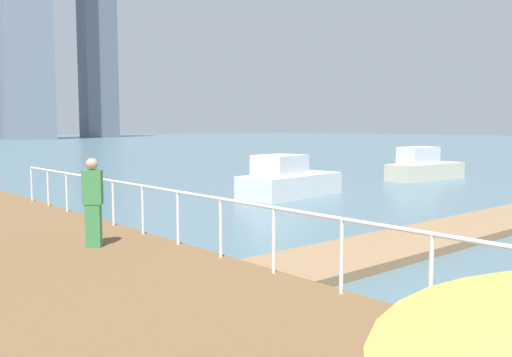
% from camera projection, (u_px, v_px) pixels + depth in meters
% --- Properties ---
extents(ground_plane, '(300.00, 300.00, 0.00)m').
position_uv_depth(ground_plane, '(108.00, 201.00, 20.19)').
color(ground_plane, slate).
extents(floating_dock, '(14.29, 2.00, 0.18)m').
position_uv_depth(floating_dock, '(452.00, 232.00, 13.76)').
color(floating_dock, '#93704C').
rests_on(floating_dock, ground_plane).
extents(boardwalk_railing, '(0.06, 22.36, 1.08)m').
position_uv_depth(boardwalk_railing, '(274.00, 222.00, 8.66)').
color(boardwalk_railing, white).
rests_on(boardwalk_railing, boardwalk).
extents(moored_boat_0, '(4.66, 2.41, 1.64)m').
position_uv_depth(moored_boat_0, '(288.00, 181.00, 21.41)').
color(moored_boat_0, white).
rests_on(moored_boat_0, ground_plane).
extents(moored_boat_1, '(4.76, 1.86, 1.69)m').
position_uv_depth(moored_boat_1, '(424.00, 167.00, 28.07)').
color(moored_boat_1, beige).
rests_on(moored_boat_1, ground_plane).
extents(pedestrian_0, '(0.42, 0.39, 1.73)m').
position_uv_depth(pedestrian_0, '(93.00, 201.00, 10.54)').
color(pedestrian_0, '#3F8C4C').
rests_on(pedestrian_0, boardwalk).
extents(skyline_tower_5, '(8.11, 6.94, 48.08)m').
position_uv_depth(skyline_tower_5, '(97.00, 37.00, 131.61)').
color(skyline_tower_5, slate).
rests_on(skyline_tower_5, ground_plane).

